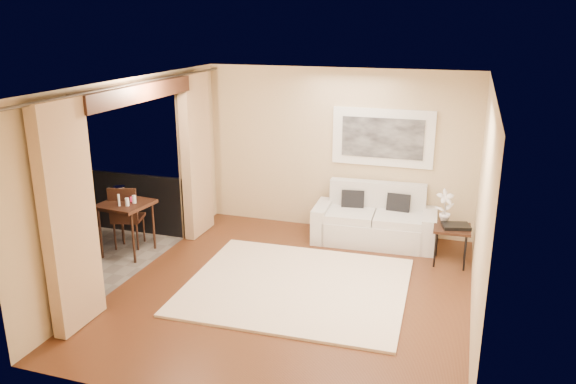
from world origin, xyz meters
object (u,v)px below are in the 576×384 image
at_px(side_table, 452,231).
at_px(bistro_table, 126,208).
at_px(sofa, 375,222).
at_px(ice_bucket, 120,193).
at_px(orchid, 445,207).
at_px(balcony_chair_far, 126,213).
at_px(balcony_chair_near, 38,238).

bearing_deg(side_table, bistro_table, -166.40).
distance_m(sofa, ice_bucket, 4.00).
relative_size(sofa, side_table, 3.46).
height_order(orchid, ice_bucket, orchid).
relative_size(balcony_chair_far, balcony_chair_near, 1.09).
xyz_separation_m(balcony_chair_far, ice_bucket, (-0.05, -0.04, 0.33)).
xyz_separation_m(orchid, balcony_chair_near, (-5.32, -2.24, -0.29)).
xyz_separation_m(sofa, bistro_table, (-3.48, -1.66, 0.41)).
bearing_deg(balcony_chair_near, ice_bucket, 52.50).
xyz_separation_m(side_table, balcony_chair_near, (-5.45, -2.11, 0.02)).
height_order(orchid, balcony_chair_far, orchid).
xyz_separation_m(balcony_chair_near, ice_bucket, (0.60, 1.11, 0.38)).
xyz_separation_m(bistro_table, ice_bucket, (-0.17, 0.13, 0.18)).
distance_m(orchid, balcony_chair_far, 4.81).
distance_m(side_table, bistro_table, 4.82).
bearing_deg(bistro_table, ice_bucket, 143.46).
bearing_deg(orchid, ice_bucket, -166.43).
height_order(sofa, orchid, orchid).
relative_size(orchid, bistro_table, 0.62).
relative_size(side_table, ice_bucket, 2.82).
bearing_deg(balcony_chair_far, orchid, 177.60).
relative_size(balcony_chair_near, ice_bucket, 4.58).
bearing_deg(ice_bucket, balcony_chair_far, 36.79).
height_order(sofa, balcony_chair_far, balcony_chair_far).
bearing_deg(bistro_table, balcony_chair_near, -128.26).
xyz_separation_m(orchid, bistro_table, (-4.55, -1.27, -0.09)).
distance_m(balcony_chair_near, ice_bucket, 1.32).
bearing_deg(balcony_chair_near, sofa, 22.88).
relative_size(sofa, orchid, 3.85).
bearing_deg(ice_bucket, side_table, 11.71).
distance_m(orchid, bistro_table, 4.72).
distance_m(sofa, bistro_table, 3.88).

